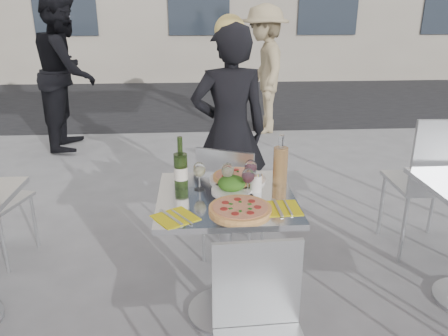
{
  "coord_description": "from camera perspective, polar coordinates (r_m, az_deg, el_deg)",
  "views": [
    {
      "loc": [
        -0.16,
        -2.11,
        1.68
      ],
      "look_at": [
        0.0,
        0.15,
        0.85
      ],
      "focal_mm": 35.0,
      "sensor_mm": 36.0,
      "label": 1
    }
  ],
  "objects": [
    {
      "name": "ground",
      "position": [
        2.7,
        0.23,
        -18.32
      ],
      "size": [
        80.0,
        80.0,
        0.0
      ],
      "primitive_type": "plane",
      "color": "slate"
    },
    {
      "name": "street_asphalt",
      "position": [
        8.78,
        -2.88,
        9.05
      ],
      "size": [
        24.0,
        5.0,
        0.0
      ],
      "primitive_type": "cube",
      "color": "black",
      "rests_on": "ground"
    },
    {
      "name": "main_table",
      "position": [
        2.41,
        0.25,
        -8.2
      ],
      "size": [
        0.72,
        0.72,
        0.75
      ],
      "color": "#B7BABF",
      "rests_on": "ground"
    },
    {
      "name": "chair_far",
      "position": [
        2.93,
        0.76,
        -3.58
      ],
      "size": [
        0.51,
        0.52,
        0.85
      ],
      "rotation": [
        0.0,
        0.0,
        2.72
      ],
      "color": "silver",
      "rests_on": "ground"
    },
    {
      "name": "chair_near",
      "position": [
        1.86,
        4.79,
        -19.99
      ],
      "size": [
        0.39,
        0.4,
        0.82
      ],
      "rotation": [
        0.0,
        0.0,
        0.04
      ],
      "color": "silver",
      "rests_on": "ground"
    },
    {
      "name": "side_chair_rfar",
      "position": [
        3.3,
        25.74,
        -0.89
      ],
      "size": [
        0.48,
        0.5,
        1.03
      ],
      "rotation": [
        0.0,
        0.0,
        3.11
      ],
      "color": "silver",
      "rests_on": "ground"
    },
    {
      "name": "woman_diner",
      "position": [
        3.32,
        0.73,
        4.72
      ],
      "size": [
        0.62,
        0.44,
        1.6
      ],
      "primitive_type": "imported",
      "rotation": [
        0.0,
        0.0,
        3.24
      ],
      "color": "black",
      "rests_on": "ground"
    },
    {
      "name": "pedestrian_a",
      "position": [
        5.82,
        -19.88,
        11.7
      ],
      "size": [
        0.77,
        0.96,
        1.89
      ],
      "primitive_type": "imported",
      "rotation": [
        0.0,
        0.0,
        1.63
      ],
      "color": "black",
      "rests_on": "ground"
    },
    {
      "name": "pedestrian_b",
      "position": [
        6.25,
        5.24,
        12.62
      ],
      "size": [
        0.67,
        1.14,
        1.75
      ],
      "primitive_type": "imported",
      "rotation": [
        0.0,
        0.0,
        4.73
      ],
      "color": "tan",
      "rests_on": "ground"
    },
    {
      "name": "pizza_near",
      "position": [
        2.14,
        2.13,
        -5.31
      ],
      "size": [
        0.31,
        0.31,
        0.02
      ],
      "color": "#E4A358",
      "rests_on": "main_table"
    },
    {
      "name": "pizza_far",
      "position": [
        2.51,
        1.8,
        -1.26
      ],
      "size": [
        0.33,
        0.33,
        0.03
      ],
      "color": "white",
      "rests_on": "main_table"
    },
    {
      "name": "salad_plate",
      "position": [
        2.36,
        1.01,
        -2.21
      ],
      "size": [
        0.22,
        0.22,
        0.09
      ],
      "color": "white",
      "rests_on": "main_table"
    },
    {
      "name": "wine_bottle",
      "position": [
        2.37,
        -5.67,
        -0.13
      ],
      "size": [
        0.07,
        0.08,
        0.29
      ],
      "color": "#3A5A21",
      "rests_on": "main_table"
    },
    {
      "name": "carafe",
      "position": [
        2.42,
        7.37,
        0.35
      ],
      "size": [
        0.08,
        0.08,
        0.29
      ],
      "color": "tan",
      "rests_on": "main_table"
    },
    {
      "name": "sugar_shaker",
      "position": [
        2.35,
        4.19,
        -1.83
      ],
      "size": [
        0.06,
        0.06,
        0.11
      ],
      "color": "white",
      "rests_on": "main_table"
    },
    {
      "name": "wineglass_white_a",
      "position": [
        2.35,
        -3.25,
        -0.35
      ],
      "size": [
        0.07,
        0.07,
        0.16
      ],
      "color": "white",
      "rests_on": "main_table"
    },
    {
      "name": "wineglass_white_b",
      "position": [
        2.34,
        0.49,
        -0.44
      ],
      "size": [
        0.07,
        0.07,
        0.16
      ],
      "color": "white",
      "rests_on": "main_table"
    },
    {
      "name": "wineglass_red_a",
      "position": [
        2.27,
        3.17,
        -1.14
      ],
      "size": [
        0.07,
        0.07,
        0.16
      ],
      "color": "white",
      "rests_on": "main_table"
    },
    {
      "name": "wineglass_red_b",
      "position": [
        2.39,
        3.5,
        0.0
      ],
      "size": [
        0.07,
        0.07,
        0.16
      ],
      "color": "white",
      "rests_on": "main_table"
    },
    {
      "name": "napkin_left",
      "position": [
        2.09,
        -6.41,
        -6.42
      ],
      "size": [
        0.25,
        0.25,
        0.01
      ],
      "rotation": [
        0.0,
        0.0,
        0.57
      ],
      "color": "yellow",
      "rests_on": "main_table"
    },
    {
      "name": "napkin_right",
      "position": [
        2.19,
        7.55,
        -5.18
      ],
      "size": [
        0.19,
        0.2,
        0.01
      ],
      "rotation": [
        0.0,
        0.0,
        0.03
      ],
      "color": "yellow",
      "rests_on": "main_table"
    }
  ]
}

